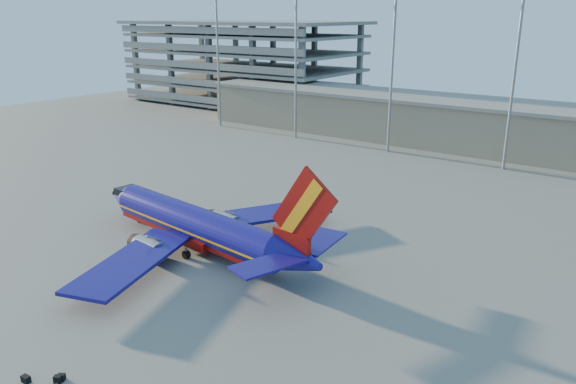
# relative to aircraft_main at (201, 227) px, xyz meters

# --- Properties ---
(ground) EXTENTS (220.00, 220.00, 0.00)m
(ground) POSITION_rel_aircraft_main_xyz_m (1.06, 4.49, -2.45)
(ground) COLOR slate
(ground) RESTS_ON ground
(terminal_building) EXTENTS (122.00, 16.00, 8.50)m
(terminal_building) POSITION_rel_aircraft_main_xyz_m (11.06, 62.49, 1.86)
(terminal_building) COLOR gray
(terminal_building) RESTS_ON ground
(parking_garage) EXTENTS (62.00, 32.00, 21.40)m
(parking_garage) POSITION_rel_aircraft_main_xyz_m (-60.94, 78.53, 9.28)
(parking_garage) COLOR slate
(parking_garage) RESTS_ON ground
(light_mast_row) EXTENTS (101.60, 1.60, 28.65)m
(light_mast_row) POSITION_rel_aircraft_main_xyz_m (6.06, 50.49, 15.10)
(light_mast_row) COLOR gray
(light_mast_row) RESTS_ON ground
(aircraft_main) EXTENTS (33.87, 32.43, 11.48)m
(aircraft_main) POSITION_rel_aircraft_main_xyz_m (0.00, 0.00, 0.00)
(aircraft_main) COLOR navy
(aircraft_main) RESTS_ON ground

